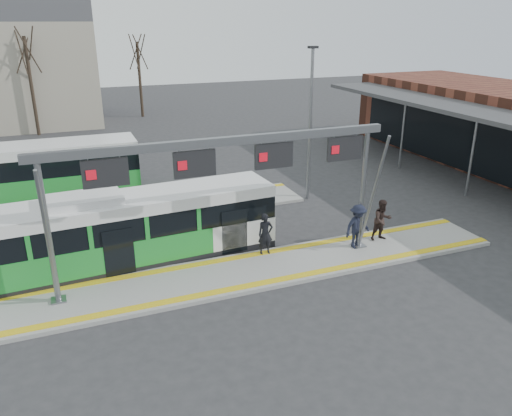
{
  "coord_description": "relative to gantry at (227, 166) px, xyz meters",
  "views": [
    {
      "loc": [
        -5.66,
        -16.03,
        9.21
      ],
      "look_at": [
        1.86,
        3.0,
        1.43
      ],
      "focal_mm": 35.0,
      "sensor_mm": 36.0,
      "label": 1
    }
  ],
  "objects": [
    {
      "name": "tree_left",
      "position": [
        -7.1,
        29.27,
        2.53
      ],
      "size": [
        1.4,
        1.4,
        9.01
      ],
      "color": "#382B21",
      "rests_on": "ground"
    },
    {
      "name": "bg_bus_green",
      "position": [
        -7.78,
        11.6,
        -2.77
      ],
      "size": [
        12.36,
        2.64,
        3.09
      ],
      "rotation": [
        0.0,
        0.0,
        -0.0
      ],
      "color": "black",
      "rests_on": "ground"
    },
    {
      "name": "platform_second",
      "position": [
        -3.65,
        7.75,
        -4.22
      ],
      "size": [
        20.0,
        3.0,
        0.15
      ],
      "primitive_type": "cube",
      "color": "gray",
      "rests_on": "ground"
    },
    {
      "name": "lamp_east",
      "position": [
        6.76,
        6.62,
        -0.07
      ],
      "size": [
        0.5,
        0.25,
        7.97
      ],
      "color": "slate",
      "rests_on": "ground"
    },
    {
      "name": "ground",
      "position": [
        0.35,
        -0.25,
        -4.3
      ],
      "size": [
        120.0,
        120.0,
        0.0
      ],
      "primitive_type": "plane",
      "color": "#2D2D30",
      "rests_on": "ground"
    },
    {
      "name": "tree_mid",
      "position": [
        2.54,
        34.64,
        1.87
      ],
      "size": [
        1.4,
        1.4,
        8.14
      ],
      "color": "#382B21",
      "rests_on": "ground"
    },
    {
      "name": "gantry",
      "position": [
        0.0,
        0.0,
        0.0
      ],
      "size": [
        13.0,
        1.68,
        5.2
      ],
      "color": "slate",
      "rests_on": "platform_main"
    },
    {
      "name": "passenger_a",
      "position": [
        1.87,
        0.85,
        -3.28
      ],
      "size": [
        0.65,
        0.44,
        1.73
      ],
      "primitive_type": "imported",
      "rotation": [
        0.0,
        0.0,
        -0.04
      ],
      "color": "black",
      "rests_on": "platform_main"
    },
    {
      "name": "tactile_main",
      "position": [
        0.35,
        -0.25,
        -4.14
      ],
      "size": [
        22.0,
        2.65,
        0.02
      ],
      "color": "yellow",
      "rests_on": "platform_main"
    },
    {
      "name": "platform_main",
      "position": [
        0.35,
        -0.25,
        -4.22
      ],
      "size": [
        22.0,
        3.0,
        0.15
      ],
      "primitive_type": "cube",
      "color": "gray",
      "rests_on": "ground"
    },
    {
      "name": "passenger_c",
      "position": [
        5.68,
        -0.01,
        -3.19
      ],
      "size": [
        1.35,
        0.93,
        1.91
      ],
      "primitive_type": "imported",
      "rotation": [
        0.0,
        0.0,
        0.19
      ],
      "color": "black",
      "rests_on": "platform_main"
    },
    {
      "name": "hero_bus",
      "position": [
        -3.08,
        2.37,
        -2.89
      ],
      "size": [
        11.29,
        3.06,
        3.07
      ],
      "rotation": [
        0.0,
        0.0,
        0.06
      ],
      "color": "black",
      "rests_on": "ground"
    },
    {
      "name": "passenger_b",
      "position": [
        7.11,
        0.28,
        -3.23
      ],
      "size": [
        0.9,
        0.71,
        1.83
      ],
      "primitive_type": "imported",
      "rotation": [
        0.0,
        0.0,
        -0.01
      ],
      "color": "#2C201D",
      "rests_on": "platform_main"
    },
    {
      "name": "tactile_second",
      "position": [
        -3.65,
        8.9,
        -4.14
      ],
      "size": [
        20.0,
        0.35,
        0.02
      ],
      "color": "yellow",
      "rests_on": "platform_second"
    }
  ]
}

